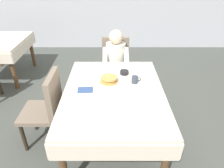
% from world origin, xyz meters
% --- Properties ---
extents(ground_plane, '(14.00, 14.00, 0.00)m').
position_xyz_m(ground_plane, '(0.00, 0.00, 0.00)').
color(ground_plane, '#474C47').
extents(dining_table_main, '(1.12, 1.52, 0.74)m').
position_xyz_m(dining_table_main, '(0.00, 0.00, 0.65)').
color(dining_table_main, silver).
rests_on(dining_table_main, ground).
extents(chair_diner, '(0.44, 0.45, 0.93)m').
position_xyz_m(chair_diner, '(0.04, 1.17, 0.53)').
color(chair_diner, '#7A6B5B').
rests_on(chair_diner, ground).
extents(diner_person, '(0.40, 0.43, 1.12)m').
position_xyz_m(diner_person, '(0.04, 1.01, 0.67)').
color(diner_person, silver).
rests_on(diner_person, ground).
extents(chair_left_side, '(0.45, 0.44, 0.93)m').
position_xyz_m(chair_left_side, '(-0.77, 0.00, 0.53)').
color(chair_left_side, '#7A6B5B').
rests_on(chair_left_side, ground).
extents(plate_breakfast, '(0.28, 0.28, 0.02)m').
position_xyz_m(plate_breakfast, '(-0.05, 0.17, 0.75)').
color(plate_breakfast, white).
rests_on(plate_breakfast, dining_table_main).
extents(breakfast_stack, '(0.21, 0.21, 0.08)m').
position_xyz_m(breakfast_stack, '(-0.05, 0.16, 0.79)').
color(breakfast_stack, tan).
rests_on(breakfast_stack, plate_breakfast).
extents(cup_coffee, '(0.11, 0.08, 0.08)m').
position_xyz_m(cup_coffee, '(0.25, 0.16, 0.78)').
color(cup_coffee, '#333D4C').
rests_on(cup_coffee, dining_table_main).
extents(bowl_butter, '(0.11, 0.11, 0.04)m').
position_xyz_m(bowl_butter, '(0.14, 0.38, 0.76)').
color(bowl_butter, black).
rests_on(bowl_butter, dining_table_main).
extents(syrup_pitcher, '(0.08, 0.08, 0.07)m').
position_xyz_m(syrup_pitcher, '(-0.31, 0.25, 0.78)').
color(syrup_pitcher, silver).
rests_on(syrup_pitcher, dining_table_main).
extents(fork_left_of_plate, '(0.03, 0.18, 0.00)m').
position_xyz_m(fork_left_of_plate, '(-0.24, 0.15, 0.74)').
color(fork_left_of_plate, silver).
rests_on(fork_left_of_plate, dining_table_main).
extents(knife_right_of_plate, '(0.01, 0.20, 0.00)m').
position_xyz_m(knife_right_of_plate, '(0.14, 0.15, 0.74)').
color(knife_right_of_plate, silver).
rests_on(knife_right_of_plate, dining_table_main).
extents(spoon_near_edge, '(0.15, 0.05, 0.00)m').
position_xyz_m(spoon_near_edge, '(-0.02, -0.19, 0.74)').
color(spoon_near_edge, silver).
rests_on(spoon_near_edge, dining_table_main).
extents(napkin_folded, '(0.18, 0.13, 0.01)m').
position_xyz_m(napkin_folded, '(-0.31, 0.00, 0.74)').
color(napkin_folded, '#334C7F').
rests_on(napkin_folded, dining_table_main).
extents(background_table_far, '(0.92, 1.12, 0.74)m').
position_xyz_m(background_table_far, '(-2.09, 1.71, 0.62)').
color(background_table_far, silver).
rests_on(background_table_far, ground).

